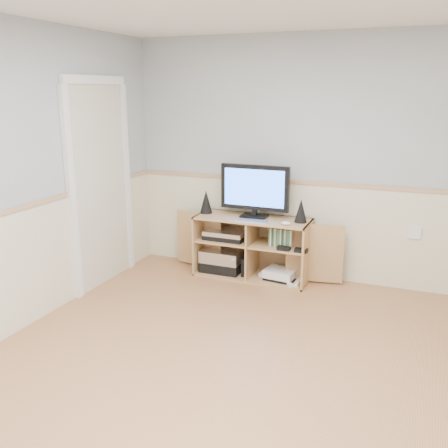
% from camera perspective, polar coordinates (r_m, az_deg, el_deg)
% --- Properties ---
extents(room, '(4.04, 4.54, 2.54)m').
position_cam_1_polar(room, '(3.21, 1.61, 1.90)').
color(room, tan).
rests_on(room, ground).
extents(media_cabinet, '(1.89, 0.45, 0.65)m').
position_cam_1_polar(media_cabinet, '(5.37, 3.45, -2.47)').
color(media_cabinet, tan).
rests_on(media_cabinet, floor).
extents(monitor, '(0.74, 0.18, 0.55)m').
position_cam_1_polar(monitor, '(5.21, 3.53, 4.00)').
color(monitor, black).
rests_on(monitor, media_cabinet).
extents(speaker_left, '(0.14, 0.14, 0.25)m').
position_cam_1_polar(speaker_left, '(5.41, -2.06, 2.56)').
color(speaker_left, black).
rests_on(speaker_left, media_cabinet).
extents(speaker_right, '(0.13, 0.13, 0.24)m').
position_cam_1_polar(speaker_right, '(5.08, 8.78, 1.51)').
color(speaker_right, black).
rests_on(speaker_right, media_cabinet).
extents(keyboard, '(0.32, 0.15, 0.01)m').
position_cam_1_polar(keyboard, '(5.09, 3.25, 0.35)').
color(keyboard, silver).
rests_on(keyboard, media_cabinet).
extents(mouse, '(0.10, 0.07, 0.04)m').
position_cam_1_polar(mouse, '(4.98, 7.09, 0.09)').
color(mouse, white).
rests_on(mouse, media_cabinet).
extents(av_components, '(0.52, 0.33, 0.47)m').
position_cam_1_polar(av_components, '(5.46, -0.00, -3.38)').
color(av_components, black).
rests_on(av_components, media_cabinet).
extents(game_consoles, '(0.46, 0.30, 0.11)m').
position_cam_1_polar(game_consoles, '(5.31, 6.37, -5.74)').
color(game_consoles, white).
rests_on(game_consoles, media_cabinet).
extents(game_cases, '(0.24, 0.14, 0.19)m').
position_cam_1_polar(game_cases, '(5.16, 6.60, -1.47)').
color(game_cases, '#3F8C3F').
rests_on(game_cases, media_cabinet).
extents(wall_outlet, '(0.12, 0.03, 0.12)m').
position_cam_1_polar(wall_outlet, '(5.21, 20.95, -0.92)').
color(wall_outlet, white).
rests_on(wall_outlet, wall_back).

